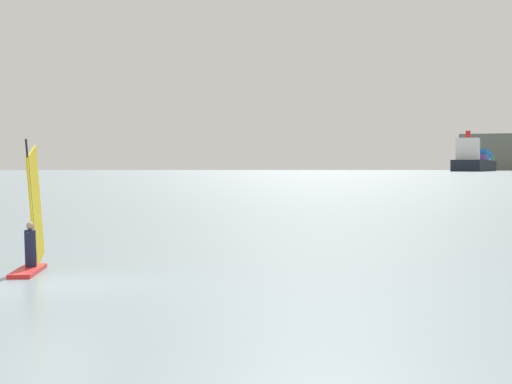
% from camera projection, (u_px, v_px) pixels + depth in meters
% --- Properties ---
extents(ground_plane, '(4000.00, 4000.00, 0.00)m').
position_uv_depth(ground_plane, '(51.00, 285.00, 18.63)').
color(ground_plane, gray).
extents(windsurfer, '(1.62, 3.41, 3.89)m').
position_uv_depth(windsurfer, '(32.00, 236.00, 21.38)').
color(windsurfer, red).
rests_on(windsurfer, ground_plane).
extents(cargo_ship, '(39.39, 148.08, 33.31)m').
position_uv_depth(cargo_ship, '(475.00, 162.00, 651.04)').
color(cargo_ship, black).
rests_on(cargo_ship, ground_plane).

